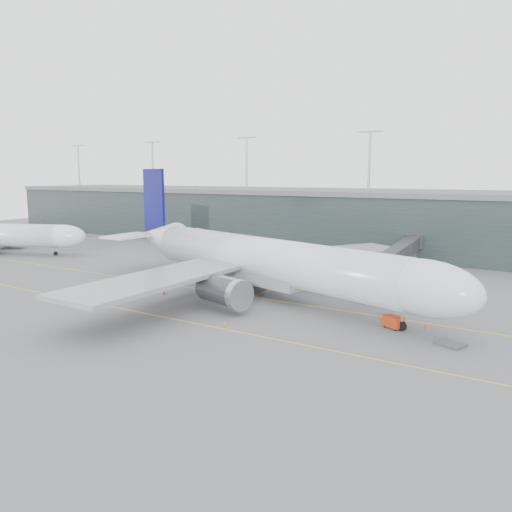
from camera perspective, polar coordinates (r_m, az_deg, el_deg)
The scene contains 17 objects.
ground at distance 85.02m, azimuth -1.83°, elevation -3.73°, with size 320.00×320.00×0.00m, color #56565A.
taxiline_a at distance 81.82m, azimuth -3.39°, elevation -4.25°, with size 160.00×0.25×0.02m, color gold.
taxiline_b at distance 69.85m, azimuth -11.08°, elevation -6.76°, with size 160.00×0.25×0.02m, color gold.
taxiline_lead_main at distance 99.69m, azimuth 7.01°, elevation -1.86°, with size 0.25×60.00×0.02m, color gold.
taxiline_lead_adj at distance 151.49m, azimuth -21.54°, elevation 1.35°, with size 0.25×60.00×0.02m, color gold.
terminal at distance 135.39m, azimuth 12.02°, elevation 4.17°, with size 240.00×36.00×29.00m.
main_aircraft at distance 79.03m, azimuth 0.90°, elevation -0.50°, with size 71.34×65.62×20.32m.
jet_bridge at distance 97.15m, azimuth 16.40°, elevation 0.32°, with size 6.94×42.52×6.20m.
gse_cart at distance 65.39m, azimuth 15.42°, elevation -7.23°, with size 2.75×2.33×1.60m.
baggage_dolly at distance 61.34m, azimuth 21.36°, elevation -9.34°, with size 2.89×2.31×0.29m, color #3D3E42.
uld_a at distance 95.62m, azimuth -0.58°, elevation -1.68°, with size 2.14×1.77×1.84m.
uld_b at distance 94.46m, azimuth 0.95°, elevation -1.90°, with size 1.86×1.54×1.59m.
uld_c at distance 94.33m, azimuth 2.08°, elevation -1.84°, with size 2.12×1.75×1.82m.
cone_nose at distance 66.43m, azimuth 18.89°, elevation -7.64°, with size 0.42×0.42×0.66m, color #EF420D.
cone_wing_stbd at distance 64.59m, azimuth -3.51°, elevation -7.62°, with size 0.43×0.43×0.69m, color #D75B0B.
cone_wing_port at distance 90.46m, azimuth 8.35°, elevation -2.80°, with size 0.45×0.45×0.72m, color orange.
cone_tail at distance 82.08m, azimuth -10.50°, elevation -4.07°, with size 0.49×0.49×0.78m, color red.
Camera 1 is at (46.31, -68.72, 19.02)m, focal length 35.00 mm.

